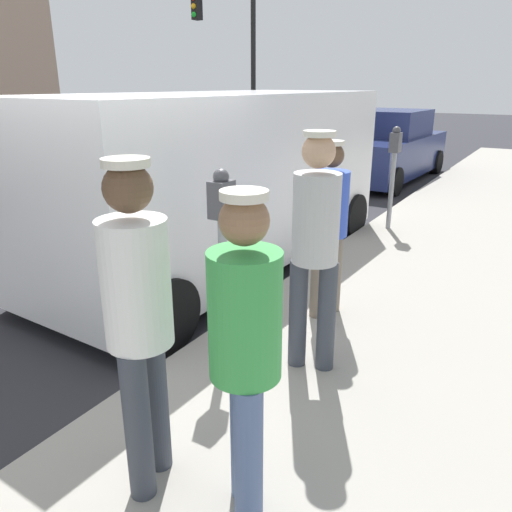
% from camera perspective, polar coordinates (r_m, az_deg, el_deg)
% --- Properties ---
extents(ground_plane, '(80.00, 80.00, 0.00)m').
position_cam_1_polar(ground_plane, '(5.11, -15.90, -7.84)').
color(ground_plane, '#2D2D33').
extents(sidewalk_slab, '(5.00, 32.00, 0.15)m').
position_cam_1_polar(sidewalk_slab, '(3.71, 27.20, -19.26)').
color(sidewalk_slab, '#9E998E').
rests_on(sidewalk_slab, ground).
extents(parking_meter_near, '(0.14, 0.18, 1.52)m').
position_cam_1_polar(parking_meter_near, '(3.79, -3.88, 2.65)').
color(parking_meter_near, gray).
rests_on(parking_meter_near, sidewalk_slab).
extents(parking_meter_far, '(0.14, 0.18, 1.52)m').
position_cam_1_polar(parking_meter_far, '(7.72, 15.51, 10.50)').
color(parking_meter_far, gray).
rests_on(parking_meter_far, sidewalk_slab).
extents(pedestrian_in_gray, '(0.35, 0.34, 1.81)m').
position_cam_1_polar(pedestrian_in_gray, '(3.62, 6.80, 1.99)').
color(pedestrian_in_gray, '#383D47').
rests_on(pedestrian_in_gray, sidewalk_slab).
extents(pedestrian_in_blue, '(0.34, 0.35, 1.64)m').
position_cam_1_polar(pedestrian_in_blue, '(4.59, 8.35, 4.16)').
color(pedestrian_in_blue, '#726656').
rests_on(pedestrian_in_blue, sidewalk_slab).
extents(pedestrian_in_white, '(0.34, 0.35, 1.79)m').
position_cam_1_polar(pedestrian_in_white, '(2.55, -13.32, -6.17)').
color(pedestrian_in_white, '#383D47').
rests_on(pedestrian_in_white, sidewalk_slab).
extents(pedestrian_in_green, '(0.34, 0.34, 1.69)m').
position_cam_1_polar(pedestrian_in_green, '(2.33, -1.24, -10.12)').
color(pedestrian_in_green, '#4C608C').
rests_on(pedestrian_in_green, sidewalk_slab).
extents(parked_van, '(2.28, 5.26, 2.15)m').
position_cam_1_polar(parked_van, '(6.28, -4.29, 9.02)').
color(parked_van, white).
rests_on(parked_van, ground).
extents(parked_sedan_ahead, '(2.08, 4.47, 1.65)m').
position_cam_1_polar(parked_sedan_ahead, '(12.78, 14.50, 11.82)').
color(parked_sedan_ahead, navy).
rests_on(parked_sedan_ahead, ground).
extents(traffic_light_corner, '(2.48, 0.42, 5.20)m').
position_cam_1_polar(traffic_light_corner, '(17.64, -2.87, 23.25)').
color(traffic_light_corner, black).
rests_on(traffic_light_corner, ground).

